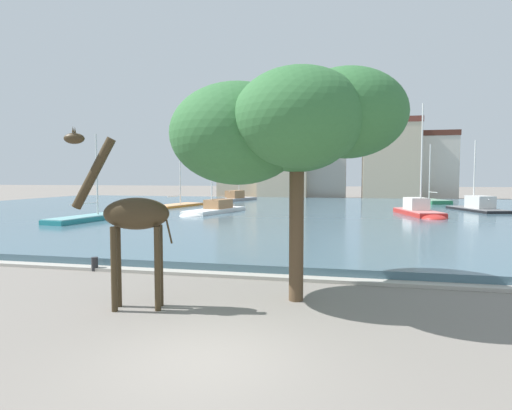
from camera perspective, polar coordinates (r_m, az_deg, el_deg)
name	(u,v)px	position (r m, az deg, el deg)	size (l,w,h in m)	color
ground_plane	(206,359)	(8.62, -6.69, -19.71)	(300.00, 300.00, 0.00)	gray
harbor_water	(319,213)	(38.95, 8.43, -1.03)	(81.87, 49.08, 0.38)	#476675
quay_edge_coping	(269,277)	(14.58, 1.73, -9.59)	(81.87, 0.50, 0.12)	#ADA89E
giraffe_statue	(131,217)	(11.43, -16.36, -1.56)	(2.64, 1.14, 4.69)	#382B19
sailboat_teal	(100,219)	(32.95, -20.13, -1.75)	(2.81, 8.93, 6.49)	teal
sailboat_red	(420,213)	(36.24, 21.08, -0.98)	(3.37, 7.47, 9.16)	red
sailboat_grey	(239,199)	(55.56, -2.32, 0.80)	(4.12, 8.51, 7.09)	#939399
sailboat_green	(428,202)	(54.15, 22.03, 0.33)	(3.94, 6.84, 7.25)	#236B42
sailboat_orange	(181,207)	(45.30, -9.94, -0.20)	(3.48, 7.93, 6.79)	orange
sailboat_black	(474,209)	(43.44, 27.11, -0.43)	(4.15, 7.94, 6.72)	black
sailboat_white	(212,212)	(36.30, -5.89, -0.88)	(3.94, 8.49, 6.61)	white
shade_tree	(289,125)	(11.77, 4.44, 10.62)	(6.34, 5.62, 6.34)	brown
mooring_bollard	(95,264)	(16.79, -20.74, -7.38)	(0.24, 0.24, 0.50)	#232326
townhouse_end_terrace	(246,162)	(69.79, -1.40, 5.79)	(8.25, 6.12, 11.74)	#C6B293
townhouse_corner_house	(284,162)	(66.50, 3.74, 5.74)	(7.61, 5.91, 11.39)	#C6B293
townhouse_narrow_midrow	(327,161)	(67.93, 9.51, 5.86)	(5.86, 7.46, 11.89)	gray
townhouse_wide_warehouse	(390,160)	(66.31, 17.52, 5.79)	(8.15, 6.28, 11.89)	#C6B293
townhouse_tall_gabled	(428,166)	(70.26, 22.02, 4.88)	(7.60, 6.36, 10.20)	beige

